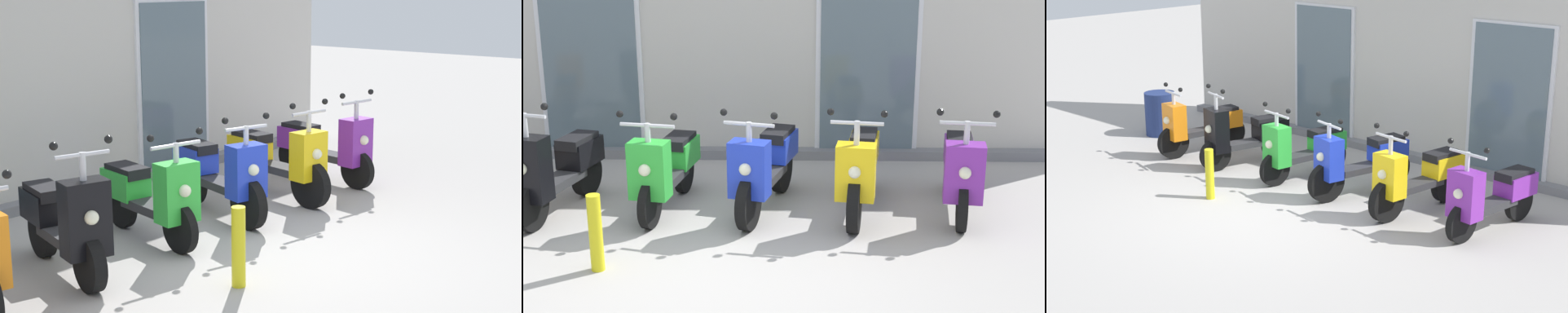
{
  "view_description": "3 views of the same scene",
  "coord_description": "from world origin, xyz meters",
  "views": [
    {
      "loc": [
        -5.66,
        -4.33,
        2.55
      ],
      "look_at": [
        0.29,
        0.52,
        0.83
      ],
      "focal_mm": 54.58,
      "sensor_mm": 36.0,
      "label": 1
    },
    {
      "loc": [
        0.88,
        -6.39,
        2.99
      ],
      "look_at": [
        0.74,
        0.71,
        0.78
      ],
      "focal_mm": 53.62,
      "sensor_mm": 36.0,
      "label": 2
    },
    {
      "loc": [
        6.88,
        -6.9,
        3.7
      ],
      "look_at": [
        0.24,
        0.55,
        0.66
      ],
      "focal_mm": 54.38,
      "sensor_mm": 36.0,
      "label": 3
    }
  ],
  "objects": [
    {
      "name": "ground_plane",
      "position": [
        0.0,
        0.0,
        0.0
      ],
      "size": [
        40.0,
        40.0,
        0.0
      ],
      "primitive_type": "plane",
      "color": "#A8A39E"
    },
    {
      "name": "storefront_facade",
      "position": [
        0.0,
        3.36,
        1.66
      ],
      "size": [
        9.78,
        0.5,
        3.43
      ],
      "color": "beige",
      "rests_on": "ground_plane"
    },
    {
      "name": "scooter_black",
      "position": [
        -1.62,
        1.18,
        0.48
      ],
      "size": [
        0.72,
        1.53,
        1.3
      ],
      "color": "black",
      "rests_on": "ground_plane"
    },
    {
      "name": "scooter_green",
      "position": [
        -0.5,
        1.29,
        0.47
      ],
      "size": [
        0.66,
        1.54,
        1.18
      ],
      "color": "black",
      "rests_on": "ground_plane"
    },
    {
      "name": "scooter_blue",
      "position": [
        0.54,
        1.31,
        0.48
      ],
      "size": [
        0.75,
        1.66,
        1.2
      ],
      "color": "black",
      "rests_on": "ground_plane"
    },
    {
      "name": "scooter_yellow",
      "position": [
        1.52,
        1.28,
        0.47
      ],
      "size": [
        0.63,
        1.68,
        1.23
      ],
      "color": "black",
      "rests_on": "ground_plane"
    },
    {
      "name": "scooter_purple",
      "position": [
        2.56,
        1.3,
        0.47
      ],
      "size": [
        0.62,
        1.6,
        1.22
      ],
      "color": "black",
      "rests_on": "ground_plane"
    },
    {
      "name": "curb_bollard",
      "position": [
        -0.88,
        -0.19,
        0.35
      ],
      "size": [
        0.12,
        0.12,
        0.7
      ],
      "primitive_type": "cylinder",
      "color": "yellow",
      "rests_on": "ground_plane"
    }
  ]
}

